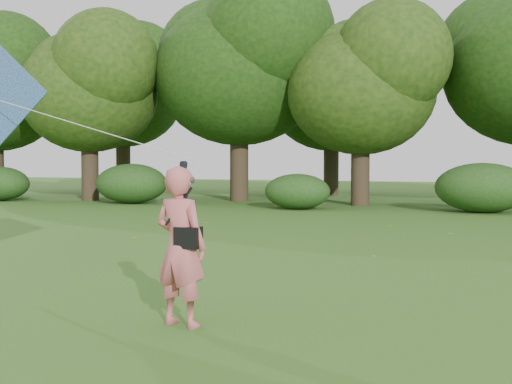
% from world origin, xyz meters
% --- Properties ---
extents(ground, '(100.00, 100.00, 0.00)m').
position_xyz_m(ground, '(0.00, 0.00, 0.00)').
color(ground, '#265114').
rests_on(ground, ground).
extents(man_kite_flyer, '(0.79, 0.60, 1.94)m').
position_xyz_m(man_kite_flyer, '(-0.42, -0.67, 0.97)').
color(man_kite_flyer, '#C95E62').
rests_on(man_kite_flyer, ground).
extents(bystander_left, '(1.18, 1.18, 1.93)m').
position_xyz_m(bystander_left, '(-9.07, 17.26, 0.96)').
color(bystander_left, '#2A2B38').
rests_on(bystander_left, ground).
extents(crossbody_bag, '(0.43, 0.20, 0.74)m').
position_xyz_m(crossbody_bag, '(-0.30, -0.70, 1.10)').
color(crossbody_bag, black).
rests_on(crossbody_bag, ground).
extents(tree_line, '(54.70, 15.30, 9.48)m').
position_xyz_m(tree_line, '(1.67, 22.88, 5.60)').
color(tree_line, '#3A2D1E').
rests_on(tree_line, ground).
extents(shrub_band, '(39.15, 3.22, 1.88)m').
position_xyz_m(shrub_band, '(-0.72, 17.60, 0.86)').
color(shrub_band, '#264919').
rests_on(shrub_band, ground).
extents(fallen_leaves, '(10.03, 15.79, 0.01)m').
position_xyz_m(fallen_leaves, '(-0.06, 5.52, 0.01)').
color(fallen_leaves, olive).
rests_on(fallen_leaves, ground).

